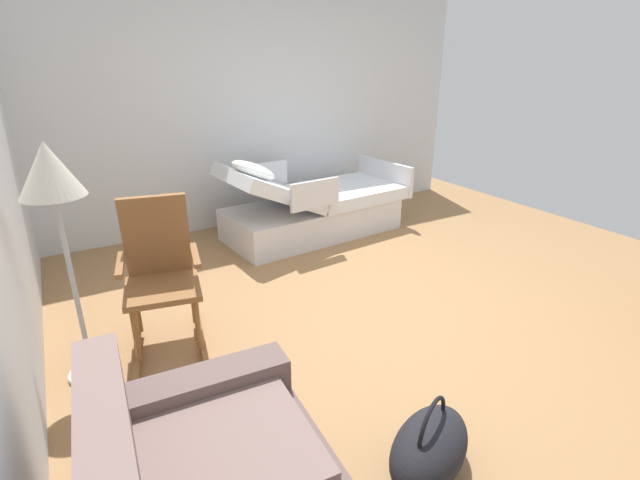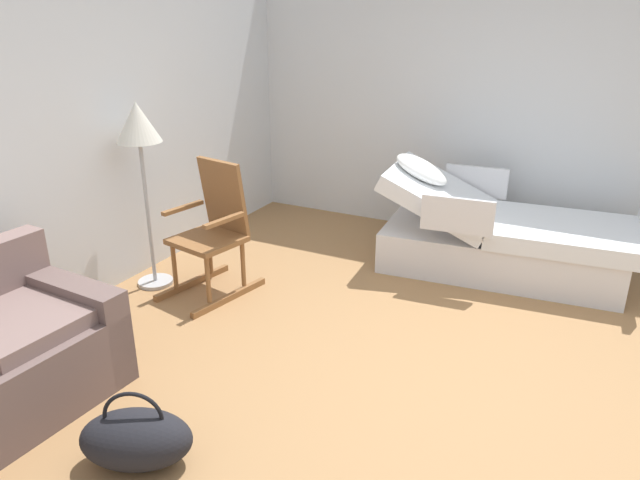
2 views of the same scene
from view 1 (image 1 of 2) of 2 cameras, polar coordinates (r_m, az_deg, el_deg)
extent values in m
plane|color=#9E7247|center=(3.93, 9.69, -7.53)|extent=(6.40, 6.40, 0.00)
cube|color=silver|center=(5.68, -6.67, 15.95)|extent=(0.10, 5.32, 2.70)
cube|color=silver|center=(5.29, -0.95, 2.61)|extent=(1.04, 2.00, 0.35)
cube|color=white|center=(5.48, 3.15, 5.95)|extent=(1.01, 1.23, 0.14)
cube|color=white|center=(4.89, -6.23, 6.27)|extent=(0.99, 1.00, 0.51)
ellipsoid|color=white|center=(4.76, -8.17, 8.45)|extent=(0.38, 0.52, 0.32)
cube|color=silver|center=(4.59, -0.60, 5.60)|extent=(0.09, 0.56, 0.28)
cube|color=silver|center=(5.42, -6.71, 7.96)|extent=(0.09, 0.56, 0.28)
cube|color=silver|center=(5.83, 7.85, 7.85)|extent=(0.95, 0.13, 0.36)
cylinder|color=black|center=(4.66, -6.59, -1.87)|extent=(0.10, 0.10, 0.10)
cylinder|color=black|center=(5.26, -10.39, 0.70)|extent=(0.10, 0.10, 0.10)
cylinder|color=black|center=(5.53, 8.03, 1.90)|extent=(0.10, 0.10, 0.10)
cylinder|color=black|center=(6.05, 3.40, 3.79)|extent=(0.10, 0.10, 0.10)
cube|color=#7F6660|center=(1.99, -11.56, -23.75)|extent=(0.71, 0.68, 0.10)
cube|color=#68534F|center=(2.36, -14.63, -21.69)|extent=(0.23, 0.86, 0.60)
cube|color=brown|center=(3.50, -21.48, -12.30)|extent=(0.75, 0.18, 0.05)
cube|color=brown|center=(3.49, -14.29, -11.48)|extent=(0.75, 0.18, 0.05)
cylinder|color=brown|center=(3.22, -14.76, -9.88)|extent=(0.04, 0.04, 0.40)
cylinder|color=brown|center=(3.23, -21.66, -10.68)|extent=(0.04, 0.04, 0.40)
cylinder|color=brown|center=(3.54, -15.31, -6.89)|extent=(0.04, 0.04, 0.40)
cylinder|color=brown|center=(3.55, -21.53, -7.62)|extent=(0.04, 0.04, 0.40)
cube|color=brown|center=(3.28, -18.73, -5.68)|extent=(0.54, 0.56, 0.04)
cube|color=brown|center=(3.35, -19.42, 0.40)|extent=(0.20, 0.45, 0.60)
cube|color=brown|center=(3.18, -15.05, -1.80)|extent=(0.39, 0.12, 0.03)
cube|color=brown|center=(3.19, -23.30, -2.78)|extent=(0.39, 0.12, 0.03)
cylinder|color=#B2B5BA|center=(3.40, -26.10, -14.39)|extent=(0.28, 0.28, 0.03)
cylinder|color=#B2B5BA|center=(3.12, -27.85, -5.46)|extent=(0.03, 0.03, 1.15)
cone|color=beige|center=(2.90, -30.33, 7.50)|extent=(0.34, 0.34, 0.30)
ellipsoid|color=black|center=(2.48, 13.26, -23.60)|extent=(0.53, 0.64, 0.30)
torus|color=black|center=(2.39, 13.54, -21.39)|extent=(0.14, 0.28, 0.30)
camera|label=2|loc=(3.22, 71.55, 12.07)|focal=33.31mm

